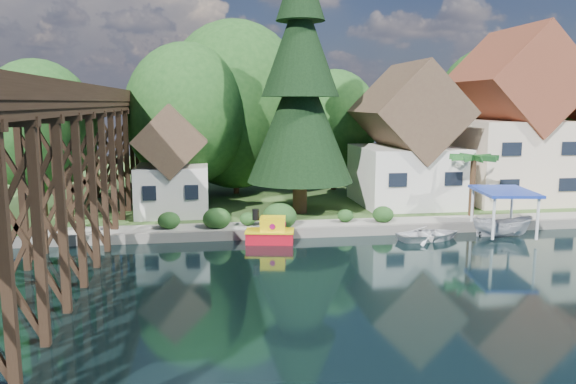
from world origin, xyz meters
The scene contains 15 objects.
ground centered at (0.00, 0.00, 0.00)m, with size 140.00×140.00×0.00m, color black.
bank centered at (0.00, 34.00, 0.25)m, with size 140.00×52.00×0.50m, color #2F4C1E.
seawall centered at (4.00, 8.00, 0.31)m, with size 60.00×0.40×0.62m, color slate.
promenade centered at (6.00, 9.30, 0.53)m, with size 50.00×2.60×0.06m, color gray.
trestle_bridge centered at (-16.00, 5.17, 5.35)m, with size 4.12×44.18×9.30m.
house_left centered at (7.00, 16.00, 5.14)m, with size 7.64×8.64×11.02m.
house_center centered at (16.00, 16.50, 6.42)m, with size 8.65×9.18×13.89m.
shed centered at (-11.00, 14.50, 3.83)m, with size 5.09×5.40×7.85m.
bg_trees centered at (1.00, 21.25, 7.29)m, with size 49.90×13.30×10.57m.
shrubs centered at (-4.60, 9.26, 1.23)m, with size 15.76×2.47×1.70m.
conifer centered at (-1.92, 13.51, 9.48)m, with size 7.58×7.58×18.66m.
palm_tree centered at (9.79, 10.45, 4.52)m, with size 4.24×4.24×4.61m.
tugboat centered at (-4.83, 6.98, 0.63)m, with size 3.15×2.09×2.12m.
boat_white_a centered at (5.03, 6.28, 0.43)m, with size 2.95×4.13×0.85m, color white.
boat_canopy centered at (9.93, 6.42, 1.28)m, with size 3.93×5.10×2.99m.
Camera 1 is at (-8.61, -26.00, 8.42)m, focal length 35.00 mm.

